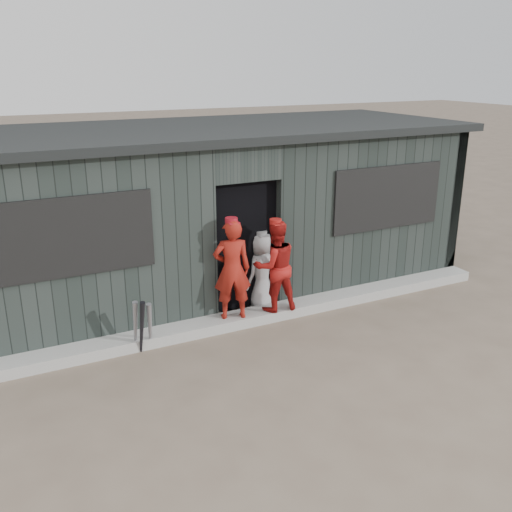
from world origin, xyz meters
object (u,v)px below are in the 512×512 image
bat_mid (150,326)px  player_red_left (232,270)px  bat_left (135,326)px  player_red_right (275,266)px  player_grey_back (261,271)px  dugout (209,209)px  bat_right (142,327)px

bat_mid → player_red_left: (1.24, 0.18, 0.51)m
bat_left → player_red_right: 2.13m
player_grey_back → dugout: bearing=-108.5°
bat_mid → dugout: 2.65m
dugout → player_red_right: bearing=-80.5°
player_grey_back → bat_mid: bearing=-13.5°
bat_mid → player_red_right: size_ratio=0.54×
bat_left → bat_mid: (0.18, -0.03, -0.02)m
bat_left → player_red_left: 1.51m
bat_left → bat_right: 0.11m
player_red_right → player_grey_back: bearing=-81.5°
bat_left → bat_right: bearing=-58.1°
bat_right → player_grey_back: 2.11m
bat_mid → player_grey_back: (1.88, 0.55, 0.25)m
bat_right → dugout: 2.76m
bat_mid → bat_left: bearing=170.7°
player_red_left → player_red_right: 0.66m
player_red_right → bat_mid: bearing=10.2°
player_red_right → dugout: dugout is taller
bat_left → player_red_right: player_red_right is taller
bat_left → player_red_right: (2.08, 0.13, 0.44)m
player_red_left → player_grey_back: player_red_left is taller
bat_mid → bat_right: 0.14m
player_red_right → player_grey_back: 0.45m
dugout → bat_left: bearing=-133.9°
bat_mid → bat_right: bat_right is taller
bat_right → player_red_left: bearing=10.2°
bat_mid → bat_right: (-0.12, -0.06, 0.03)m
player_red_left → player_red_right: bearing=-167.0°
bat_left → bat_right: (0.06, -0.09, 0.01)m
player_grey_back → dugout: dugout is taller
player_red_right → player_grey_back: player_red_right is taller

